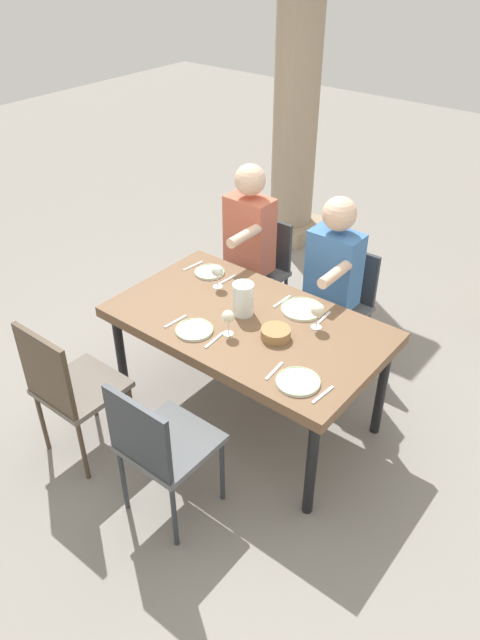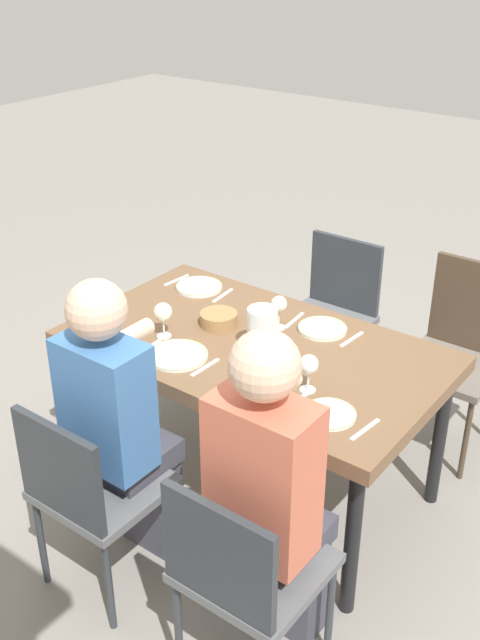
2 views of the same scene
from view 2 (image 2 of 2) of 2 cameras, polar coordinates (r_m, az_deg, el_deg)
The scene contains 25 objects.
ground_plane at distance 3.71m, azimuth 1.02°, elevation -12.13°, with size 16.00×16.00×0.00m, color gray.
dining_table at distance 3.31m, azimuth 1.12°, elevation -2.82°, with size 1.63×0.95×0.76m.
chair_west_north at distance 2.57m, azimuth 0.19°, elevation -18.43°, with size 0.44×0.44×0.88m.
chair_west_south at distance 3.85m, azimuth 16.27°, elevation -1.88°, with size 0.44×0.44×0.95m.
chair_mid_north at distance 2.95m, azimuth -11.36°, elevation -12.33°, with size 0.44×0.44×0.86m.
chair_mid_south at distance 4.11m, azimuth 6.99°, elevation 0.85°, with size 0.44×0.44×0.90m.
diner_woman_green at distance 2.92m, azimuth -9.13°, elevation -7.43°, with size 0.35×0.50×1.32m.
diner_man_white at distance 2.53m, azimuth 2.44°, elevation -12.95°, with size 0.35×0.50×1.36m.
plate_0 at distance 2.83m, azimuth 6.77°, elevation -7.08°, with size 0.20×0.20×0.02m.
wine_glass_0 at distance 2.91m, azimuth 5.23°, elevation -3.42°, with size 0.08×0.08×0.16m.
fork_0 at distance 2.78m, azimuth 9.45°, elevation -8.19°, with size 0.02×0.17×0.01m, color silver.
spoon_0 at distance 2.89m, azimuth 4.20°, elevation -6.18°, with size 0.02×0.17×0.01m, color silver.
plate_1 at distance 3.40m, azimuth 6.26°, elevation -0.64°, with size 0.22×0.22×0.02m.
wine_glass_1 at distance 3.35m, azimuth 3.01°, elevation 1.13°, with size 0.07×0.07×0.16m.
fork_1 at distance 3.34m, azimuth 8.46°, elevation -1.46°, with size 0.02×0.17×0.01m, color silver.
spoon_1 at distance 3.47m, azimuth 4.14°, elevation -0.02°, with size 0.02×0.17×0.01m, color silver.
plate_2 at distance 3.18m, azimuth -4.76°, elevation -2.67°, with size 0.26×0.26×0.02m.
wine_glass_2 at distance 3.29m, azimuth -5.86°, elevation 0.56°, with size 0.08×0.08×0.16m.
fork_2 at distance 3.10m, azimuth -2.66°, elevation -3.61°, with size 0.02×0.17×0.01m, color silver.
spoon_2 at distance 3.27m, azimuth -6.74°, elevation -1.95°, with size 0.02×0.17×0.01m, color silver.
plate_3 at distance 3.78m, azimuth -3.11°, elevation 2.54°, with size 0.23×0.23×0.02m.
fork_3 at distance 3.69m, azimuth -1.32°, elevation 1.87°, with size 0.02×0.17×0.01m, color silver.
spoon_3 at distance 3.87m, azimuth -4.83°, elevation 3.02°, with size 0.02×0.17×0.01m, color silver.
water_pitcher at distance 3.17m, azimuth 1.69°, elevation -0.99°, with size 0.13×0.13×0.20m.
bread_basket at distance 3.41m, azimuth -1.63°, elevation 0.08°, with size 0.17×0.17×0.06m, color #9E7547.
Camera 2 is at (-1.65, 2.32, 2.38)m, focal length 42.27 mm.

